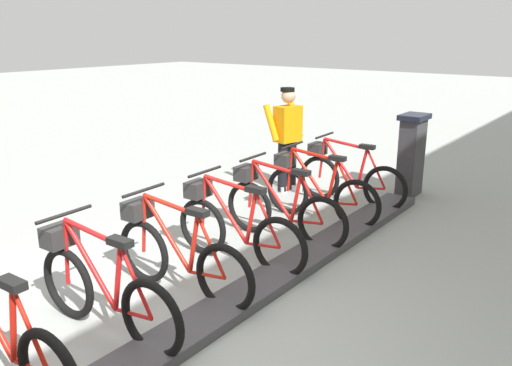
% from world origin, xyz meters
% --- Properties ---
extents(ground_plane, '(60.00, 60.00, 0.00)m').
position_xyz_m(ground_plane, '(0.00, 0.00, 0.00)').
color(ground_plane, '#A1A7A2').
extents(dock_rail_base, '(0.44, 9.55, 0.10)m').
position_xyz_m(dock_rail_base, '(0.00, 0.00, 0.05)').
color(dock_rail_base, '#47474C').
rests_on(dock_rail_base, ground).
extents(payment_kiosk, '(0.36, 0.52, 1.28)m').
position_xyz_m(payment_kiosk, '(0.05, -5.19, 0.67)').
color(payment_kiosk, '#38383D').
rests_on(payment_kiosk, ground).
extents(bike_docked_0, '(1.72, 0.54, 1.02)m').
position_xyz_m(bike_docked_0, '(0.62, -4.17, 0.43)').
color(bike_docked_0, black).
rests_on(bike_docked_0, ground).
extents(bike_docked_1, '(1.72, 0.54, 1.02)m').
position_xyz_m(bike_docked_1, '(0.62, -3.30, 0.43)').
color(bike_docked_1, black).
rests_on(bike_docked_1, ground).
extents(bike_docked_2, '(1.72, 0.54, 1.02)m').
position_xyz_m(bike_docked_2, '(0.62, -2.42, 0.43)').
color(bike_docked_2, black).
rests_on(bike_docked_2, ground).
extents(bike_docked_3, '(1.72, 0.54, 1.02)m').
position_xyz_m(bike_docked_3, '(0.62, -1.55, 0.43)').
color(bike_docked_3, black).
rests_on(bike_docked_3, ground).
extents(bike_docked_4, '(1.72, 0.54, 1.02)m').
position_xyz_m(bike_docked_4, '(0.62, -0.67, 0.43)').
color(bike_docked_4, black).
rests_on(bike_docked_4, ground).
extents(bike_docked_5, '(1.72, 0.54, 1.02)m').
position_xyz_m(bike_docked_5, '(0.62, 0.20, 0.43)').
color(bike_docked_5, black).
rests_on(bike_docked_5, ground).
extents(worker_near_rack, '(0.55, 0.68, 1.66)m').
position_xyz_m(worker_near_rack, '(1.70, -4.18, 0.91)').
color(worker_near_rack, white).
rests_on(worker_near_rack, ground).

